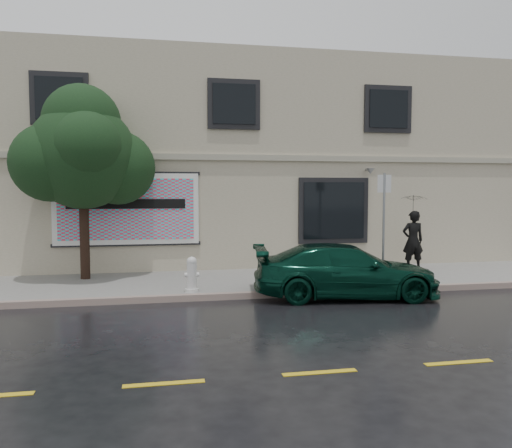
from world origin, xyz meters
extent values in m
plane|color=black|center=(0.00, 0.00, 0.00)|extent=(90.00, 90.00, 0.00)
cube|color=gray|center=(0.00, 3.25, 0.07)|extent=(20.00, 3.50, 0.15)
cube|color=gray|center=(0.00, 1.50, 0.07)|extent=(20.00, 0.18, 0.16)
cube|color=gold|center=(0.00, -3.50, 0.01)|extent=(19.00, 0.12, 0.01)
cube|color=#BFB399|center=(0.00, 9.00, 3.50)|extent=(20.00, 8.00, 7.00)
cube|color=#9E9984|center=(0.00, 4.96, 3.60)|extent=(20.00, 0.12, 0.18)
cube|color=black|center=(3.20, 4.96, 1.95)|extent=(2.30, 0.10, 2.10)
cube|color=black|center=(3.20, 4.90, 1.95)|extent=(2.00, 0.05, 1.80)
cube|color=black|center=(-5.00, 4.90, 5.20)|extent=(1.30, 0.05, 1.20)
cube|color=black|center=(0.00, 4.90, 5.20)|extent=(1.30, 0.05, 1.20)
cube|color=black|center=(5.00, 4.90, 5.20)|extent=(1.30, 0.05, 1.20)
cube|color=white|center=(-3.20, 4.93, 2.05)|extent=(4.20, 0.06, 2.10)
cube|color=#FD385D|center=(-3.20, 4.89, 2.05)|extent=(3.90, 0.04, 1.80)
cube|color=black|center=(-3.20, 4.96, 1.00)|extent=(4.30, 0.10, 0.10)
cube|color=black|center=(-3.20, 4.96, 3.10)|extent=(4.30, 0.10, 0.10)
cube|color=black|center=(-3.20, 4.86, 2.20)|extent=(3.40, 0.02, 0.28)
imported|color=black|center=(2.19, 1.20, 0.65)|extent=(4.69, 2.56, 1.30)
imported|color=black|center=(5.34, 3.78, 1.06)|extent=(0.69, 0.48, 1.83)
imported|color=black|center=(5.34, 3.78, 2.31)|extent=(0.97, 0.97, 0.66)
cylinder|color=black|center=(-4.30, 4.16, 1.35)|extent=(0.26, 0.26, 2.39)
sphere|color=black|center=(-4.30, 4.16, 3.54)|extent=(2.90, 2.90, 2.90)
cylinder|color=silver|center=(-1.50, 1.80, 0.19)|extent=(0.33, 0.33, 0.09)
cylinder|color=silver|center=(-1.50, 1.80, 0.54)|extent=(0.24, 0.24, 0.61)
sphere|color=silver|center=(-1.50, 1.80, 0.89)|extent=(0.24, 0.24, 0.24)
cylinder|color=silver|center=(-1.50, 1.80, 0.57)|extent=(0.35, 0.11, 0.11)
cylinder|color=gray|center=(3.61, 2.17, 1.60)|extent=(0.06, 0.06, 2.91)
cube|color=silver|center=(3.61, 2.17, 2.78)|extent=(0.35, 0.10, 0.47)
camera|label=1|loc=(-2.21, -10.19, 2.63)|focal=35.00mm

